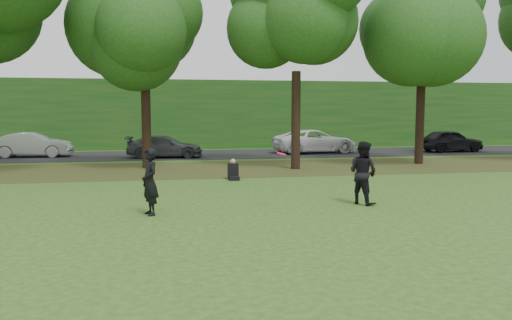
{
  "coord_description": "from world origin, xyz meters",
  "views": [
    {
      "loc": [
        -2.05,
        -10.67,
        2.77
      ],
      "look_at": [
        0.58,
        3.97,
        1.3
      ],
      "focal_mm": 35.0,
      "sensor_mm": 36.0,
      "label": 1
    }
  ],
  "objects_px": {
    "player_left": "(150,182)",
    "seated_person": "(233,172)",
    "frisbee": "(281,154)",
    "player_right": "(363,173)"
  },
  "relations": [
    {
      "from": "player_right",
      "to": "seated_person",
      "type": "xyz_separation_m",
      "value": [
        -3.08,
        6.02,
        -0.63
      ]
    },
    {
      "from": "frisbee",
      "to": "seated_person",
      "type": "xyz_separation_m",
      "value": [
        -0.53,
        6.29,
        -1.25
      ]
    },
    {
      "from": "frisbee",
      "to": "seated_person",
      "type": "distance_m",
      "value": 6.43
    },
    {
      "from": "player_left",
      "to": "player_right",
      "type": "distance_m",
      "value": 6.2
    },
    {
      "from": "player_left",
      "to": "player_right",
      "type": "height_order",
      "value": "player_right"
    },
    {
      "from": "player_left",
      "to": "seated_person",
      "type": "relative_size",
      "value": 2.15
    },
    {
      "from": "seated_person",
      "to": "frisbee",
      "type": "bearing_deg",
      "value": -84.43
    },
    {
      "from": "player_right",
      "to": "seated_person",
      "type": "bearing_deg",
      "value": -5.14
    },
    {
      "from": "player_left",
      "to": "seated_person",
      "type": "height_order",
      "value": "player_left"
    },
    {
      "from": "player_left",
      "to": "frisbee",
      "type": "xyz_separation_m",
      "value": [
        3.63,
        0.22,
        0.67
      ]
    }
  ]
}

